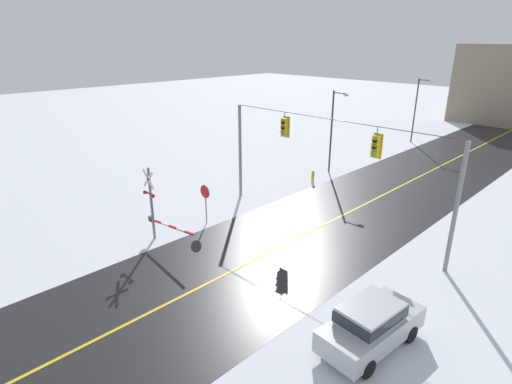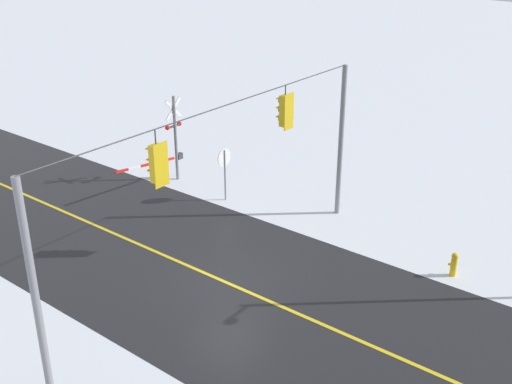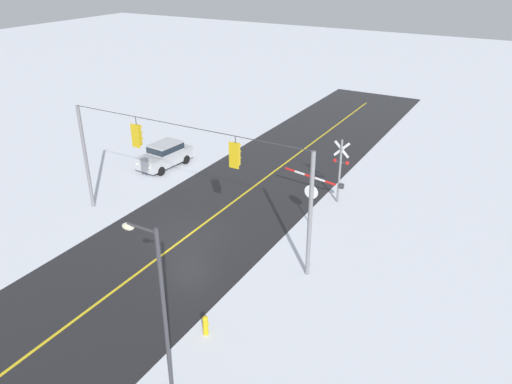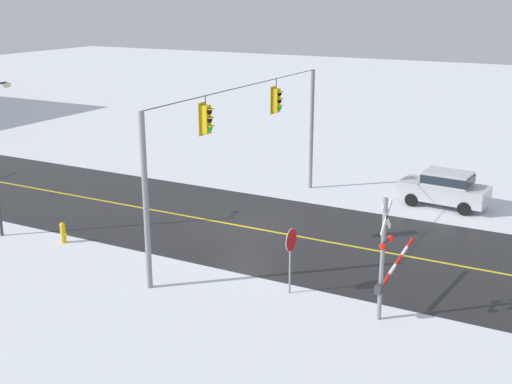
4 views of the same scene
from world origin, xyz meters
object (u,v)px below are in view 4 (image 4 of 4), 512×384
(parked_car_silver, at_px, (445,187))
(fire_hydrant, at_px, (63,232))
(stop_sign, at_px, (291,246))
(railroad_crossing, at_px, (386,257))

(parked_car_silver, relative_size, fire_hydrant, 4.90)
(parked_car_silver, bearing_deg, stop_sign, 168.65)
(railroad_crossing, distance_m, parked_car_silver, 12.37)
(parked_car_silver, bearing_deg, railroad_crossing, -176.13)
(stop_sign, height_order, fire_hydrant, stop_sign)
(stop_sign, height_order, parked_car_silver, stop_sign)
(stop_sign, distance_m, parked_car_silver, 12.49)
(stop_sign, relative_size, fire_hydrant, 2.67)
(stop_sign, xyz_separation_m, fire_hydrant, (-0.08, 10.29, -1.25))
(parked_car_silver, distance_m, fire_hydrant, 17.71)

